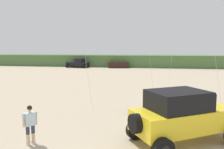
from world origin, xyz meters
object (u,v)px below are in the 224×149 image
at_px(jeep, 183,115).
at_px(person_watching, 30,123).
at_px(distant_sedan, 118,65).
at_px(distant_pickup, 78,63).

distance_m(jeep, person_watching, 6.40).
bearing_deg(jeep, distant_sedan, 102.75).
xyz_separation_m(jeep, person_watching, (-6.26, -1.34, -0.26)).
xyz_separation_m(jeep, distant_pickup, (-16.84, 35.71, -0.26)).
height_order(jeep, distant_pickup, jeep).
bearing_deg(distant_sedan, person_watching, -97.06).
height_order(person_watching, distant_sedan, person_watching).
distance_m(person_watching, distant_sedan, 37.93).
distance_m(jeep, distant_sedan, 37.46).
bearing_deg(distant_sedan, distant_pickup, 175.38).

